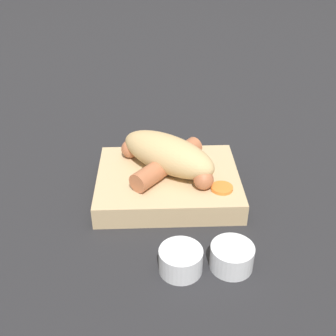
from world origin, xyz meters
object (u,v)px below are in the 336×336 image
object	(u,v)px
condiment_cup_near	(181,261)
condiment_cup_far	(232,258)
food_tray	(168,183)
bread_roll	(168,154)
sausage	(165,163)

from	to	relation	value
condiment_cup_near	condiment_cup_far	xyz separation A→B (m)	(0.06, 0.00, 0.00)
food_tray	condiment_cup_far	xyz separation A→B (m)	(0.07, -0.15, -0.00)
bread_roll	condiment_cup_near	bearing A→B (deg)	-87.45
sausage	bread_roll	bearing A→B (deg)	50.37
food_tray	condiment_cup_near	distance (m)	0.16
bread_roll	food_tray	bearing A→B (deg)	-95.02
condiment_cup_near	sausage	bearing A→B (deg)	94.60
bread_roll	sausage	distance (m)	0.01
bread_roll	sausage	xyz separation A→B (m)	(-0.01, -0.01, -0.01)
sausage	condiment_cup_near	bearing A→B (deg)	-85.40
food_tray	condiment_cup_far	bearing A→B (deg)	-65.83
food_tray	bread_roll	xyz separation A→B (m)	(0.00, 0.01, 0.04)
bread_roll	sausage	world-z (taller)	bread_roll
food_tray	condiment_cup_near	world-z (taller)	food_tray
food_tray	condiment_cup_near	xyz separation A→B (m)	(0.01, -0.15, -0.00)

